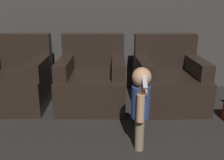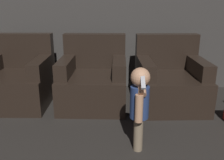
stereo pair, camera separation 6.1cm
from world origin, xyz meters
name	(u,v)px [view 2 (the right image)]	position (x,y,z in m)	size (l,w,h in m)	color
wall_back	(107,3)	(0.00, 4.50, 1.30)	(8.40, 0.05, 2.60)	#33302D
armchair_left	(18,80)	(-1.16, 3.77, 0.32)	(0.86, 0.87, 0.90)	black
armchair_middle	(93,81)	(-0.15, 3.77, 0.32)	(0.85, 0.86, 0.90)	black
armchair_right	(170,82)	(0.86, 3.77, 0.32)	(0.89, 0.90, 0.90)	black
person_toddler	(140,102)	(0.38, 2.73, 0.47)	(0.17, 0.31, 0.79)	brown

